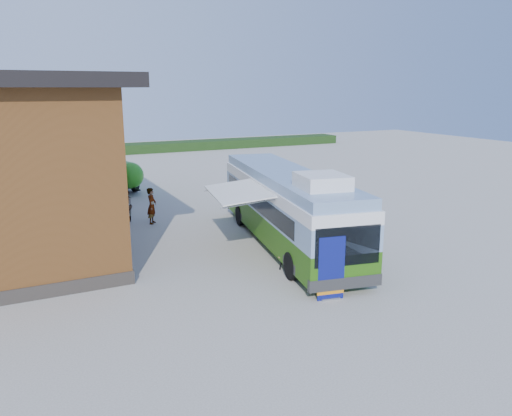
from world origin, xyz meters
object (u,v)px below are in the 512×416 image
banner (331,274)px  picnic_table (303,255)px  person_a (152,206)px  bus (286,205)px  person_b (126,205)px  slurry_tanker (117,173)px

banner → picnic_table: banner is taller
picnic_table → person_a: person_a is taller
bus → banner: 6.35m
bus → person_a: 7.82m
person_b → bus: bearing=52.2°
person_b → slurry_tanker: bearing=-174.1°
banner → person_a: bearing=113.5°
picnic_table → person_b: bearing=105.1°
banner → person_a: banner is taller
picnic_table → slurry_tanker: (-3.45, 19.19, 0.64)m
bus → slurry_tanker: (-4.48, 15.97, -0.60)m
banner → slurry_tanker: bearing=107.6°
picnic_table → person_b: 11.48m
bus → picnic_table: size_ratio=7.80×
person_b → slurry_tanker: (1.24, 8.72, 0.38)m
bus → person_a: size_ratio=6.77×
bus → person_b: size_ratio=7.27×
picnic_table → person_b: (-4.69, 10.47, 0.26)m
picnic_table → person_a: (-3.53, 9.50, 0.33)m
banner → picnic_table: 2.91m
picnic_table → slurry_tanker: 19.51m
banner → slurry_tanker: 22.20m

